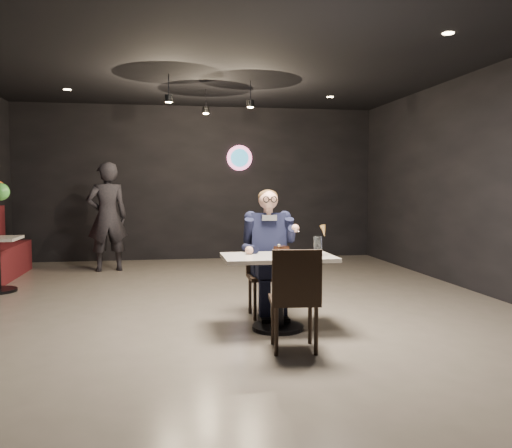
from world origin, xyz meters
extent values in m
plane|color=slate|center=(0.00, 0.00, 0.00)|extent=(9.00, 9.00, 0.00)
cube|color=black|center=(0.00, 2.00, 2.88)|extent=(1.40, 1.20, 0.36)
cube|color=silver|center=(0.44, -0.97, 0.38)|extent=(1.10, 0.70, 0.75)
cube|color=black|center=(0.44, -0.42, 0.46)|extent=(0.42, 0.46, 0.92)
cube|color=black|center=(0.44, -1.66, 0.46)|extent=(0.47, 0.50, 0.92)
cube|color=black|center=(0.44, -0.42, 0.72)|extent=(0.60, 0.80, 1.44)
cylinder|color=white|center=(0.47, -1.03, 0.76)|extent=(0.20, 0.20, 0.01)
cube|color=black|center=(0.45, -1.08, 0.80)|extent=(0.15, 0.13, 0.08)
ellipsoid|color=#2C812A|center=(0.50, -1.08, 0.84)|extent=(0.05, 0.04, 0.01)
cylinder|color=silver|center=(0.83, -1.03, 0.85)|extent=(0.08, 0.08, 0.19)
cone|color=tan|center=(0.90, -1.00, 0.99)|extent=(0.07, 0.07, 0.12)
imported|color=black|center=(-1.64, 3.20, 0.92)|extent=(0.76, 0.59, 1.85)
camera|label=1|loc=(-0.67, -6.23, 1.44)|focal=38.00mm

